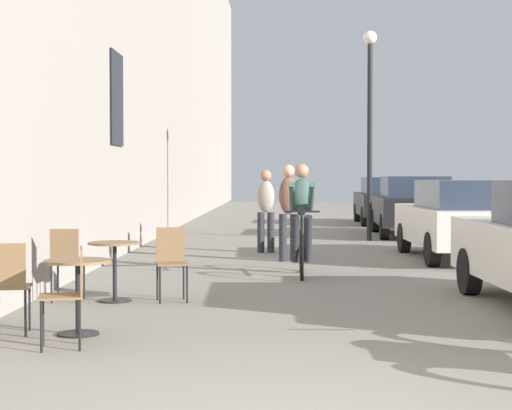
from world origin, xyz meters
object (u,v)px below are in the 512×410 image
at_px(street_lamp, 370,108).
at_px(cafe_table_near, 78,281).
at_px(cafe_chair_near_toward_wall, 70,290).
at_px(cafe_chair_mid_toward_wall, 66,259).
at_px(pedestrian_mid, 266,206).
at_px(cafe_table_mid, 115,259).
at_px(parked_car_fourth, 386,200).
at_px(cyclist_on_bicycle, 301,222).
at_px(pedestrian_near, 288,207).
at_px(parked_car_second, 461,218).
at_px(cafe_chair_near_toward_street, 9,282).
at_px(cafe_chair_mid_toward_street, 171,258).
at_px(parked_car_third, 412,205).

bearing_deg(street_lamp, cafe_table_near, -108.73).
bearing_deg(cafe_chair_near_toward_wall, cafe_table_near, 96.82).
relative_size(cafe_chair_mid_toward_wall, pedestrian_mid, 0.54).
xyz_separation_m(cafe_chair_near_toward_wall, cafe_table_mid, (-0.14, 2.78, 0.00)).
height_order(street_lamp, parked_car_fourth, street_lamp).
height_order(cyclist_on_bicycle, pedestrian_near, pedestrian_near).
relative_size(cafe_table_near, parked_car_second, 0.18).
relative_size(cafe_chair_near_toward_street, pedestrian_near, 0.52).
height_order(cafe_chair_near_toward_street, pedestrian_near, pedestrian_near).
relative_size(cafe_chair_near_toward_wall, cafe_chair_mid_toward_wall, 1.00).
bearing_deg(cafe_chair_near_toward_wall, cafe_chair_mid_toward_street, 79.35).
bearing_deg(cafe_chair_mid_toward_street, pedestrian_near, 72.89).
relative_size(cafe_chair_near_toward_street, cafe_chair_mid_toward_street, 1.00).
distance_m(cafe_chair_near_toward_street, street_lamp, 13.13).
height_order(cafe_chair_near_toward_street, pedestrian_mid, pedestrian_mid).
bearing_deg(cyclist_on_bicycle, pedestrian_near, 94.96).
height_order(cafe_table_mid, parked_car_fourth, parked_car_fourth).
height_order(cafe_chair_near_toward_street, street_lamp, street_lamp).
distance_m(cafe_chair_near_toward_street, parked_car_third, 14.76).
bearing_deg(cafe_chair_mid_toward_wall, parked_car_fourth, 70.44).
bearing_deg(street_lamp, cafe_chair_mid_toward_street, -109.51).
relative_size(pedestrian_near, street_lamp, 0.35).
height_order(cafe_chair_mid_toward_wall, street_lamp, street_lamp).
xyz_separation_m(cafe_chair_mid_toward_street, street_lamp, (3.43, 9.67, 2.59)).
bearing_deg(cafe_chair_near_toward_street, parked_car_fourth, 72.52).
bearing_deg(cafe_chair_near_toward_wall, parked_car_fourth, 74.94).
relative_size(cafe_chair_near_toward_wall, parked_car_second, 0.22).
bearing_deg(pedestrian_near, street_lamp, 68.19).
relative_size(cafe_table_near, cyclist_on_bicycle, 0.41).
relative_size(cafe_chair_near_toward_street, pedestrian_mid, 0.54).
bearing_deg(street_lamp, cafe_table_mid, -112.84).
xyz_separation_m(cafe_chair_mid_toward_street, cafe_chair_mid_toward_wall, (-1.25, -0.15, 0.00)).
relative_size(pedestrian_near, parked_car_second, 0.42).
bearing_deg(cafe_chair_near_toward_street, cafe_chair_mid_toward_street, 61.53).
bearing_deg(cafe_chair_mid_toward_wall, cafe_chair_near_toward_street, -90.17).
relative_size(cafe_chair_near_toward_wall, street_lamp, 0.18).
xyz_separation_m(cafe_table_near, parked_car_third, (5.28, 13.44, 0.26)).
bearing_deg(parked_car_fourth, parked_car_third, -90.08).
height_order(cafe_chair_near_toward_street, cafe_chair_mid_toward_street, same).
xyz_separation_m(cafe_table_mid, parked_car_third, (5.34, 11.28, 0.26)).
relative_size(cyclist_on_bicycle, street_lamp, 0.36).
xyz_separation_m(cafe_table_mid, parked_car_second, (5.28, 5.27, 0.23)).
xyz_separation_m(cafe_table_mid, pedestrian_mid, (1.73, 6.57, 0.40)).
relative_size(cafe_chair_mid_toward_street, cafe_chair_mid_toward_wall, 1.00).
relative_size(cafe_chair_near_toward_wall, parked_car_fourth, 0.21).
bearing_deg(cyclist_on_bicycle, cafe_table_near, -114.43).
bearing_deg(parked_car_third, cafe_chair_mid_toward_wall, -117.50).
height_order(cafe_chair_near_toward_street, cafe_chair_near_toward_wall, same).
xyz_separation_m(cafe_chair_mid_toward_street, parked_car_second, (4.60, 5.19, 0.23)).
bearing_deg(parked_car_third, cafe_table_near, -111.43).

